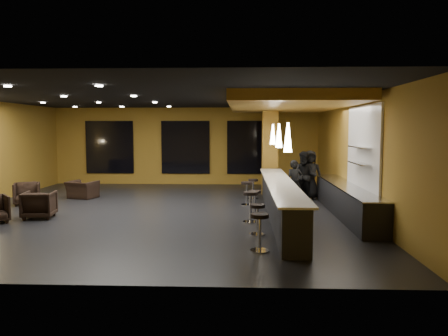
{
  "coord_description": "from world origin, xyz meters",
  "views": [
    {
      "loc": [
        2.56,
        -13.35,
        2.56
      ],
      "look_at": [
        2.0,
        0.5,
        1.3
      ],
      "focal_mm": 35.0,
      "sensor_mm": 36.0,
      "label": 1
    }
  ],
  "objects_px": {
    "column": "(270,149)",
    "armchair_d": "(82,190)",
    "pendant_0": "(288,137)",
    "bar_stool_5": "(253,186)",
    "staff_b": "(305,176)",
    "armchair_c": "(27,194)",
    "bar_stool_4": "(247,190)",
    "bar_stool_1": "(257,215)",
    "bar_stool_3": "(255,199)",
    "bar_counter": "(280,201)",
    "pendant_2": "(273,134)",
    "staff_c": "(310,175)",
    "armchair_b": "(39,205)",
    "bar_stool_2": "(250,203)",
    "pendant_1": "(279,136)",
    "prep_counter": "(346,201)",
    "bar_stool_0": "(260,227)",
    "staff_a": "(295,182)"
  },
  "relations": [
    {
      "from": "column",
      "to": "armchair_d",
      "type": "xyz_separation_m",
      "value": [
        -6.94,
        -1.3,
        -1.43
      ]
    },
    {
      "from": "pendant_0",
      "to": "bar_stool_5",
      "type": "distance_m",
      "value": 5.74
    },
    {
      "from": "staff_b",
      "to": "armchair_c",
      "type": "relative_size",
      "value": 2.13
    },
    {
      "from": "pendant_0",
      "to": "bar_stool_4",
      "type": "xyz_separation_m",
      "value": [
        -0.91,
        4.09,
        -1.85
      ]
    },
    {
      "from": "staff_b",
      "to": "bar_stool_1",
      "type": "xyz_separation_m",
      "value": [
        -1.85,
        -5.0,
        -0.4
      ]
    },
    {
      "from": "pendant_0",
      "to": "bar_stool_3",
      "type": "relative_size",
      "value": 0.97
    },
    {
      "from": "armchair_c",
      "to": "bar_stool_3",
      "type": "distance_m",
      "value": 7.74
    },
    {
      "from": "bar_counter",
      "to": "armchair_c",
      "type": "bearing_deg",
      "value": 167.15
    },
    {
      "from": "pendant_2",
      "to": "bar_stool_3",
      "type": "distance_m",
      "value": 3.18
    },
    {
      "from": "staff_c",
      "to": "bar_stool_4",
      "type": "height_order",
      "value": "staff_c"
    },
    {
      "from": "armchair_b",
      "to": "bar_stool_2",
      "type": "relative_size",
      "value": 1.0
    },
    {
      "from": "bar_counter",
      "to": "bar_stool_4",
      "type": "distance_m",
      "value": 2.28
    },
    {
      "from": "pendant_2",
      "to": "pendant_1",
      "type": "bearing_deg",
      "value": -90.0
    },
    {
      "from": "bar_stool_3",
      "to": "bar_stool_4",
      "type": "distance_m",
      "value": 1.57
    },
    {
      "from": "staff_b",
      "to": "bar_stool_2",
      "type": "xyz_separation_m",
      "value": [
        -1.99,
        -3.63,
        -0.33
      ]
    },
    {
      "from": "staff_c",
      "to": "bar_stool_4",
      "type": "xyz_separation_m",
      "value": [
        -2.28,
        -1.3,
        -0.38
      ]
    },
    {
      "from": "staff_b",
      "to": "staff_c",
      "type": "bearing_deg",
      "value": 76.88
    },
    {
      "from": "column",
      "to": "bar_stool_4",
      "type": "xyz_separation_m",
      "value": [
        -0.91,
        -2.51,
        -1.25
      ]
    },
    {
      "from": "staff_c",
      "to": "bar_stool_3",
      "type": "xyz_separation_m",
      "value": [
        -2.06,
        -2.86,
        -0.43
      ]
    },
    {
      "from": "staff_b",
      "to": "bar_stool_1",
      "type": "bearing_deg",
      "value": -92.59
    },
    {
      "from": "armchair_c",
      "to": "bar_stool_4",
      "type": "height_order",
      "value": "bar_stool_4"
    },
    {
      "from": "prep_counter",
      "to": "pendant_1",
      "type": "xyz_separation_m",
      "value": [
        -2.0,
        0.0,
        1.92
      ]
    },
    {
      "from": "column",
      "to": "bar_stool_0",
      "type": "bearing_deg",
      "value": -95.05
    },
    {
      "from": "staff_b",
      "to": "bar_stool_4",
      "type": "height_order",
      "value": "staff_b"
    },
    {
      "from": "bar_stool_0",
      "to": "bar_stool_5",
      "type": "bearing_deg",
      "value": 89.66
    },
    {
      "from": "staff_c",
      "to": "bar_stool_4",
      "type": "bearing_deg",
      "value": -146.86
    },
    {
      "from": "staff_c",
      "to": "staff_b",
      "type": "bearing_deg",
      "value": -117.36
    },
    {
      "from": "staff_b",
      "to": "bar_stool_2",
      "type": "relative_size",
      "value": 2.07
    },
    {
      "from": "staff_a",
      "to": "bar_stool_1",
      "type": "relative_size",
      "value": 2.02
    },
    {
      "from": "bar_stool_5",
      "to": "armchair_c",
      "type": "bearing_deg",
      "value": -169.01
    },
    {
      "from": "armchair_d",
      "to": "bar_stool_2",
      "type": "relative_size",
      "value": 1.14
    },
    {
      "from": "armchair_d",
      "to": "bar_stool_5",
      "type": "bearing_deg",
      "value": -162.6
    },
    {
      "from": "pendant_1",
      "to": "staff_c",
      "type": "distance_m",
      "value": 3.52
    },
    {
      "from": "bar_stool_2",
      "to": "staff_b",
      "type": "bearing_deg",
      "value": 61.27
    },
    {
      "from": "staff_c",
      "to": "staff_a",
      "type": "bearing_deg",
      "value": -117.59
    },
    {
      "from": "pendant_1",
      "to": "bar_stool_0",
      "type": "height_order",
      "value": "pendant_1"
    },
    {
      "from": "bar_stool_3",
      "to": "bar_stool_5",
      "type": "distance_m",
      "value": 2.85
    },
    {
      "from": "bar_stool_2",
      "to": "armchair_b",
      "type": "bearing_deg",
      "value": 176.49
    },
    {
      "from": "bar_stool_4",
      "to": "pendant_0",
      "type": "bearing_deg",
      "value": -77.42
    },
    {
      "from": "column",
      "to": "armchair_b",
      "type": "relative_size",
      "value": 4.13
    },
    {
      "from": "staff_b",
      "to": "bar_stool_4",
      "type": "xyz_separation_m",
      "value": [
        -2.06,
        -0.92,
        -0.37
      ]
    },
    {
      "from": "staff_b",
      "to": "armchair_d",
      "type": "relative_size",
      "value": 1.81
    },
    {
      "from": "bar_stool_3",
      "to": "bar_stool_4",
      "type": "bearing_deg",
      "value": 98.27
    },
    {
      "from": "pendant_2",
      "to": "staff_a",
      "type": "bearing_deg",
      "value": -47.02
    },
    {
      "from": "bar_stool_5",
      "to": "pendant_0",
      "type": "bearing_deg",
      "value": -82.93
    },
    {
      "from": "staff_b",
      "to": "bar_counter",
      "type": "bearing_deg",
      "value": -93.12
    },
    {
      "from": "staff_b",
      "to": "bar_stool_3",
      "type": "xyz_separation_m",
      "value": [
        -1.83,
        -2.48,
        -0.42
      ]
    },
    {
      "from": "bar_stool_5",
      "to": "bar_stool_4",
      "type": "bearing_deg",
      "value": -100.76
    },
    {
      "from": "bar_counter",
      "to": "pendant_1",
      "type": "bearing_deg",
      "value": 90.0
    },
    {
      "from": "armchair_c",
      "to": "bar_stool_0",
      "type": "distance_m",
      "value": 9.27
    }
  ]
}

